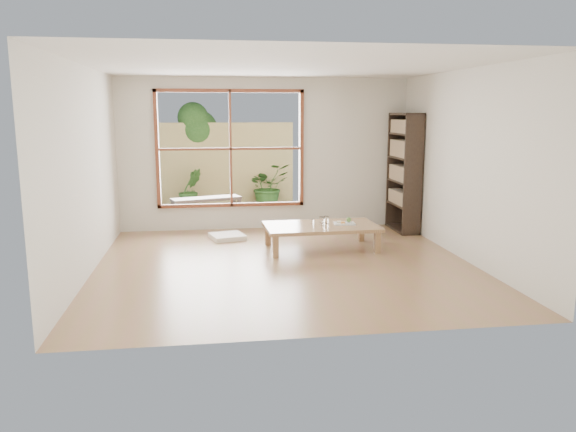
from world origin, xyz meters
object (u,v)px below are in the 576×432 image
Objects in this scene: bookshelf at (404,173)px; food_tray at (345,223)px; garden_bench at (206,201)px; low_table at (321,228)px.

food_tray is (-1.29, -1.09, -0.62)m from bookshelf.
garden_bench is (-2.07, 2.50, -0.01)m from food_tray.
low_table is 0.38m from food_tray.
low_table is 5.23× the size of food_tray.
low_table is 3.03m from garden_bench.
garden_bench is at bearing 134.98° from food_tray.
bookshelf reaches higher than low_table.
bookshelf is 6.19× the size of food_tray.
garden_bench is (-3.36, 1.40, -0.63)m from bookshelf.
bookshelf is at bearing 31.74° from low_table.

